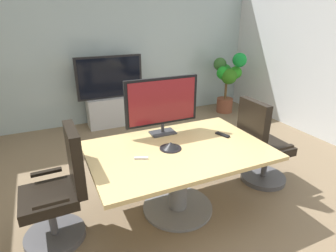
% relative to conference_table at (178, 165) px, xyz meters
% --- Properties ---
extents(ground_plane, '(7.21, 7.21, 0.00)m').
position_rel_conference_table_xyz_m(ground_plane, '(0.05, -0.00, -0.54)').
color(ground_plane, '#7A664C').
extents(wall_back_glass_partition, '(6.06, 0.10, 2.79)m').
position_rel_conference_table_xyz_m(wall_back_glass_partition, '(0.05, 3.10, 0.85)').
color(wall_back_glass_partition, '#9EB2B7').
rests_on(wall_back_glass_partition, ground).
extents(conference_table, '(1.77, 1.19, 0.74)m').
position_rel_conference_table_xyz_m(conference_table, '(0.00, 0.00, 0.00)').
color(conference_table, tan).
rests_on(conference_table, ground).
extents(office_chair_left, '(0.60, 0.58, 1.09)m').
position_rel_conference_table_xyz_m(office_chair_left, '(-1.16, 0.09, -0.09)').
color(office_chair_left, '#4C4C51').
rests_on(office_chair_left, ground).
extents(office_chair_right, '(0.60, 0.58, 1.09)m').
position_rel_conference_table_xyz_m(office_chair_right, '(1.16, 0.05, -0.09)').
color(office_chair_right, '#4C4C51').
rests_on(office_chair_right, ground).
extents(tv_monitor, '(0.84, 0.18, 0.64)m').
position_rel_conference_table_xyz_m(tv_monitor, '(0.01, 0.42, 0.55)').
color(tv_monitor, '#333338').
rests_on(tv_monitor, conference_table).
extents(wall_display_unit, '(1.20, 0.36, 1.31)m').
position_rel_conference_table_xyz_m(wall_display_unit, '(-0.02, 2.74, -0.10)').
color(wall_display_unit, '#B7BABC').
rests_on(wall_display_unit, ground).
extents(potted_plant, '(0.57, 0.67, 1.27)m').
position_rel_conference_table_xyz_m(potted_plant, '(2.39, 2.47, 0.21)').
color(potted_plant, brown).
rests_on(potted_plant, ground).
extents(conference_phone, '(0.22, 0.22, 0.07)m').
position_rel_conference_table_xyz_m(conference_phone, '(-0.08, 0.02, 0.22)').
color(conference_phone, black).
rests_on(conference_phone, conference_table).
extents(remote_control, '(0.10, 0.18, 0.02)m').
position_rel_conference_table_xyz_m(remote_control, '(0.59, 0.08, 0.20)').
color(remote_control, black).
rests_on(remote_control, conference_table).
extents(whiteboard_marker, '(0.13, 0.07, 0.02)m').
position_rel_conference_table_xyz_m(whiteboard_marker, '(-0.42, -0.06, 0.20)').
color(whiteboard_marker, silver).
rests_on(whiteboard_marker, conference_table).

